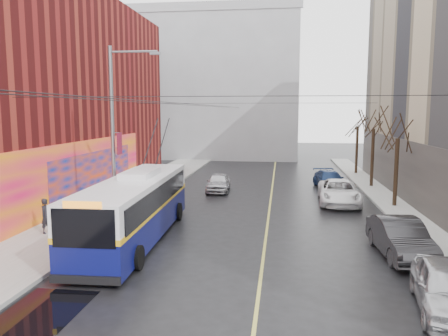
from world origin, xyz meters
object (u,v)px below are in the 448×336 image
object	(u,v)px
streetlight_pole	(116,131)
tree_far	(358,118)
tree_mid	(374,119)
parked_car_a	(447,288)
trolleybus	(135,207)
pedestrian_b	(112,195)
parked_car_d	(330,180)
tree_near	(398,125)
parked_car_c	(339,192)
pedestrian_a	(46,216)
parked_car_b	(400,238)
following_car	(218,182)

from	to	relation	value
streetlight_pole	tree_far	size ratio (longest dim) A/B	1.37
tree_mid	parked_car_a	xyz separation A→B (m)	(-2.00, -21.20, -4.52)
trolleybus	pedestrian_b	distance (m)	6.31
streetlight_pole	parked_car_d	bearing A→B (deg)	45.62
tree_near	parked_car_c	world-z (taller)	tree_near
parked_car_c	parked_car_a	bearing A→B (deg)	-82.87
pedestrian_a	parked_car_a	bearing A→B (deg)	-98.98
tree_mid	trolleybus	bearing A→B (deg)	-130.91
parked_car_a	pedestrian_a	world-z (taller)	pedestrian_a
tree_far	trolleybus	xyz separation A→B (m)	(-13.37, -22.43, -3.63)
parked_car_a	parked_car_d	size ratio (longest dim) A/B	0.94
parked_car_b	tree_far	bearing A→B (deg)	81.18
tree_mid	pedestrian_b	xyz separation A→B (m)	(-16.62, -10.05, -4.31)
parked_car_b	parked_car_d	xyz separation A→B (m)	(-1.16, 15.45, -0.10)
trolleybus	parked_car_c	world-z (taller)	trolleybus
parked_car_a	parked_car_d	bearing A→B (deg)	102.37
trolleybus	parked_car_c	distance (m)	13.71
tree_mid	parked_car_b	distance (m)	16.98
tree_near	following_car	xyz separation A→B (m)	(-11.36, 3.97, -4.31)
tree_mid	parked_car_d	world-z (taller)	tree_mid
tree_mid	pedestrian_b	world-z (taller)	tree_mid
tree_mid	parked_car_b	xyz separation A→B (m)	(-2.04, -16.25, -4.49)
tree_mid	trolleybus	xyz separation A→B (m)	(-13.37, -15.43, -3.75)
parked_car_b	parked_car_d	distance (m)	15.49
tree_near	trolleybus	world-z (taller)	tree_near
pedestrian_a	following_car	bearing A→B (deg)	-15.87
parked_car_b	parked_car_c	bearing A→B (deg)	92.81
tree_mid	tree_far	world-z (taller)	tree_mid
streetlight_pole	parked_car_a	distance (m)	16.02
tree_mid	parked_car_d	distance (m)	5.65
parked_car_a	pedestrian_b	distance (m)	18.39
parked_car_c	following_car	bearing A→B (deg)	160.89
trolleybus	parked_car_d	xyz separation A→B (m)	(10.17, 14.63, -0.84)
tree_mid	pedestrian_a	world-z (taller)	tree_mid
tree_mid	trolleybus	world-z (taller)	tree_mid
tree_mid	pedestrian_b	distance (m)	19.89
pedestrian_a	parked_car_d	bearing A→B (deg)	-33.56
following_car	tree_mid	bearing A→B (deg)	12.66
parked_car_a	parked_car_b	distance (m)	4.95
tree_far	parked_car_c	distance (m)	14.34
tree_far	streetlight_pole	bearing A→B (deg)	-127.12
trolleybus	pedestrian_a	world-z (taller)	trolleybus
parked_car_c	pedestrian_b	size ratio (longest dim) A/B	3.38
trolleybus	parked_car_b	bearing A→B (deg)	-6.05
tree_mid	pedestrian_a	bearing A→B (deg)	-138.91
parked_car_a	following_car	size ratio (longest dim) A/B	1.09
tree_mid	tree_far	size ratio (longest dim) A/B	1.02
tree_near	parked_car_c	size ratio (longest dim) A/B	1.19
tree_far	parked_car_a	size ratio (longest dim) A/B	1.54
parked_car_b	parked_car_d	world-z (taller)	parked_car_b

